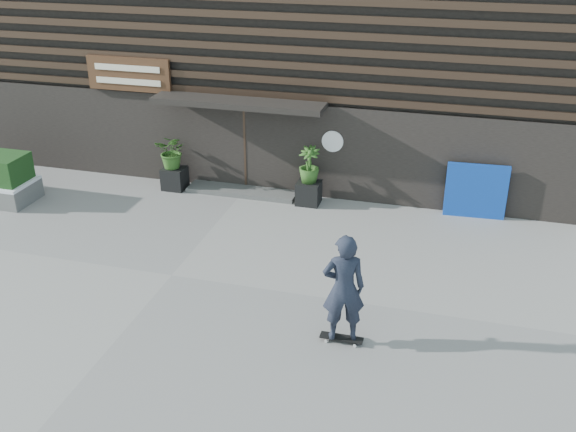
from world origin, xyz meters
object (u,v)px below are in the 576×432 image
(blue_tarp, at_px, (476,191))
(skateboarder, at_px, (344,289))
(planter_pot_left, at_px, (175,178))
(planter_pot_right, at_px, (309,193))

(blue_tarp, xyz_separation_m, skateboarder, (-2.16, -6.04, 0.41))
(planter_pot_left, height_order, planter_pot_right, same)
(blue_tarp, height_order, skateboarder, skateboarder)
(planter_pot_left, xyz_separation_m, planter_pot_right, (3.80, 0.00, 0.00))
(planter_pot_right, distance_m, skateboarder, 6.14)
(planter_pot_left, relative_size, planter_pot_right, 1.00)
(blue_tarp, bearing_deg, skateboarder, -112.85)
(planter_pot_right, distance_m, blue_tarp, 4.21)
(planter_pot_right, xyz_separation_m, blue_tarp, (4.18, 0.30, 0.40))
(planter_pot_right, bearing_deg, blue_tarp, 4.10)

